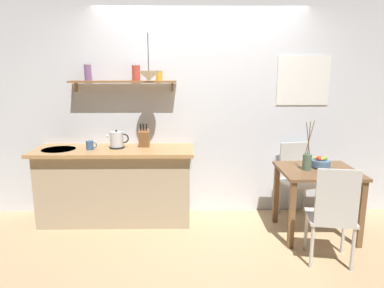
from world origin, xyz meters
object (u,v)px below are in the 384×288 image
Objects in this scene: electric_kettle at (117,140)px; fruit_bowl at (321,163)px; dining_chair_near at (333,212)px; knife_block at (144,138)px; coffee_mug_by_sink at (90,145)px; pendant_lamp at (149,76)px; dining_chair_far at (297,176)px; dining_table at (317,181)px; twig_vase at (307,161)px.

fruit_bowl is at bearing -8.64° from electric_kettle.
knife_block is (-1.82, 1.09, 0.48)m from dining_chair_near.
coffee_mug_by_sink is 0.25× the size of pendant_lamp.
electric_kettle is 0.31m from knife_block.
coffee_mug_by_sink is (-0.29, -0.09, -0.04)m from electric_kettle.
dining_chair_far is 3.22× the size of knife_block.
pendant_lamp is at bearing -1.99° from coffee_mug_by_sink.
coffee_mug_by_sink is at bearing 172.72° from dining_table.
dining_table is 2.00m from knife_block.
dining_chair_near is at bearing -30.94° from knife_block.
pendant_lamp is at bearing -173.90° from dining_chair_far.
dining_chair_near reaches higher than dining_chair_far.
electric_kettle is at bearing 16.69° from coffee_mug_by_sink.
dining_chair_near is 2.63m from coffee_mug_by_sink.
fruit_bowl is 0.79× the size of electric_kettle.
fruit_bowl is at bearing -7.13° from pendant_lamp.
coffee_mug_by_sink is (-2.42, 0.95, 0.42)m from dining_chair_near.
pendant_lamp is (-1.73, 0.92, 1.20)m from dining_chair_near.
twig_vase is (-0.13, -0.02, 0.23)m from dining_table.
twig_vase is at bearing -11.61° from electric_kettle.
pendant_lamp is (0.40, -0.11, 0.73)m from electric_kettle.
dining_chair_near is 1.11m from dining_chair_far.
knife_block is (0.31, 0.06, 0.01)m from electric_kettle.
dining_table is at bearing -83.42° from dining_chair_far.
twig_vase is 1.05× the size of pendant_lamp.
dining_table is 1.52× the size of twig_vase.
dining_chair_near reaches higher than dining_table.
dining_chair_near is (-0.08, -0.63, -0.09)m from dining_table.
fruit_bowl is 0.72× the size of knife_block.
twig_vase is (-0.08, -0.50, 0.32)m from dining_chair_far.
fruit_bowl is 0.20m from twig_vase.
dining_chair_near is at bearing -91.31° from dining_chair_far.
dining_chair_far reaches higher than dining_table.
coffee_mug_by_sink is at bearing -163.31° from electric_kettle.
knife_block is at bearing 168.40° from fruit_bowl.
knife_block reaches higher than coffee_mug_by_sink.
knife_block is at bearing 118.27° from pendant_lamp.
twig_vase reaches higher than knife_block.
coffee_mug_by_sink is at bearing -166.48° from knife_block.
electric_kettle is at bearing 154.09° from dining_chair_near.
twig_vase is 2.13m from electric_kettle.
twig_vase is 2.39m from coffee_mug_by_sink.
dining_table is at bearing 82.64° from dining_chair_near.
fruit_bowl is 0.38× the size of twig_vase.
electric_kettle is at bearing -169.52° from knife_block.
dining_chair_near is at bearing -25.91° from electric_kettle.
twig_vase reaches higher than electric_kettle.
pendant_lamp reaches higher than coffee_mug_by_sink.
dining_table is 3.13× the size of electric_kettle.
dining_table is 0.27m from twig_vase.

